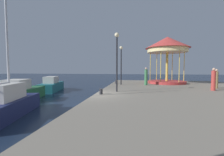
# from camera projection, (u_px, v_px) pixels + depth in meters

# --- Properties ---
(ground_plane) EXTENTS (120.00, 120.00, 0.00)m
(ground_plane) POSITION_uv_depth(u_px,v_px,m) (95.00, 105.00, 11.37)
(ground_plane) COLOR #162338
(quay_dock) EXTENTS (14.24, 27.12, 0.80)m
(quay_dock) POSITION_uv_depth(u_px,v_px,m) (201.00, 103.00, 10.28)
(quay_dock) COLOR gray
(quay_dock) RESTS_ON ground
(sailboat_navy) EXTENTS (2.94, 5.42, 7.91)m
(sailboat_navy) POSITION_uv_depth(u_px,v_px,m) (3.00, 105.00, 8.42)
(sailboat_navy) COLOR #19214C
(sailboat_navy) RESTS_ON ground
(motorboat_green) EXTENTS (2.79, 4.32, 1.76)m
(motorboat_green) POSITION_uv_depth(u_px,v_px,m) (21.00, 92.00, 13.07)
(motorboat_green) COLOR #236638
(motorboat_green) RESTS_ON ground
(motorboat_teal) EXTENTS (2.65, 4.99, 1.68)m
(motorboat_teal) POSITION_uv_depth(u_px,v_px,m) (51.00, 85.00, 18.30)
(motorboat_teal) COLOR #19606B
(motorboat_teal) RESTS_ON ground
(carousel) EXTENTS (5.27, 5.27, 5.65)m
(carousel) POSITION_uv_depth(u_px,v_px,m) (167.00, 49.00, 19.08)
(carousel) COLOR #B23333
(carousel) RESTS_ON quay_dock
(lamp_post_mid_promenade) EXTENTS (0.36, 0.36, 4.60)m
(lamp_post_mid_promenade) POSITION_uv_depth(u_px,v_px,m) (117.00, 52.00, 12.25)
(lamp_post_mid_promenade) COLOR black
(lamp_post_mid_promenade) RESTS_ON quay_dock
(lamp_post_far_end) EXTENTS (0.36, 0.36, 4.31)m
(lamp_post_far_end) POSITION_uv_depth(u_px,v_px,m) (121.00, 58.00, 17.64)
(lamp_post_far_end) COLOR black
(lamp_post_far_end) RESTS_ON quay_dock
(bollard_south) EXTENTS (0.24, 0.24, 0.40)m
(bollard_south) POSITION_uv_depth(u_px,v_px,m) (116.00, 82.00, 18.81)
(bollard_south) COLOR #2D2D33
(bollard_south) RESTS_ON quay_dock
(bollard_center) EXTENTS (0.24, 0.24, 0.40)m
(bollard_center) POSITION_uv_depth(u_px,v_px,m) (101.00, 91.00, 11.19)
(bollard_center) COLOR #2D2D33
(bollard_center) RESTS_ON quay_dock
(person_mid_promenade) EXTENTS (0.34, 0.34, 1.94)m
(person_mid_promenade) POSITION_uv_depth(u_px,v_px,m) (146.00, 77.00, 17.24)
(person_mid_promenade) COLOR #387247
(person_mid_promenade) RESTS_ON quay_dock
(person_by_the_water) EXTENTS (0.34, 0.34, 1.79)m
(person_by_the_water) POSITION_uv_depth(u_px,v_px,m) (216.00, 79.00, 14.44)
(person_by_the_water) COLOR #937A4C
(person_by_the_water) RESTS_ON quay_dock
(person_near_carousel) EXTENTS (0.34, 0.34, 1.88)m
(person_near_carousel) POSITION_uv_depth(u_px,v_px,m) (213.00, 80.00, 13.00)
(person_near_carousel) COLOR #B23833
(person_near_carousel) RESTS_ON quay_dock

